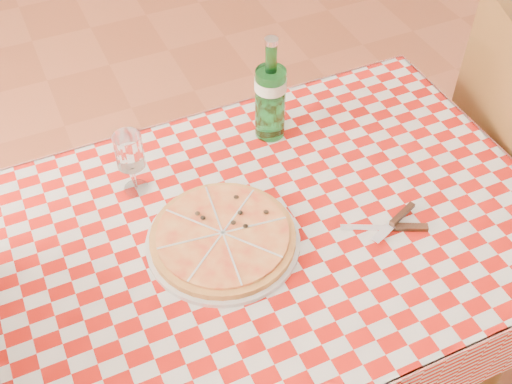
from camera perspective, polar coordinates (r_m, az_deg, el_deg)
dining_table at (r=1.57m, az=1.58°, el=-5.22°), size 1.20×0.80×0.75m
tablecloth at (r=1.50m, az=1.65°, el=-2.97°), size 1.30×0.90×0.01m
pizza_plate at (r=1.44m, az=-2.97°, el=-4.00°), size 0.39×0.39×0.05m
water_bottle at (r=1.63m, az=1.30°, el=9.15°), size 0.10×0.10×0.29m
wine_glass at (r=1.54m, az=-11.00°, el=2.49°), size 0.08×0.08×0.17m
cutlery at (r=1.51m, az=11.95°, el=-2.92°), size 0.22×0.19×0.02m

